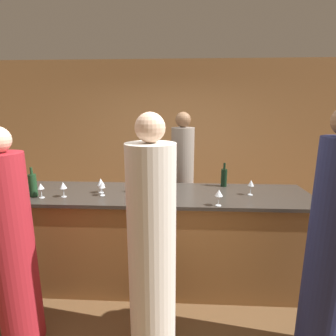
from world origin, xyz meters
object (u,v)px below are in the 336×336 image
guest_1 (329,250)px  wine_bottle_1 (146,182)px  guest_0 (13,249)px  guest_2 (152,248)px  wine_bottle_2 (224,177)px  bartender (182,186)px  wine_bottle_0 (33,185)px

guest_1 → wine_bottle_1: guest_1 is taller
guest_0 → guest_2: bearing=-0.7°
wine_bottle_2 → wine_bottle_1: bearing=-162.1°
bartender → wine_bottle_1: 0.93m
bartender → guest_0: (-1.34, -1.63, -0.04)m
guest_2 → wine_bottle_2: guest_2 is taller
wine_bottle_2 → bartender: bearing=132.0°
guest_2 → wine_bottle_2: bearing=57.8°
bartender → guest_2: (-0.24, -1.65, -0.00)m
wine_bottle_1 → wine_bottle_2: wine_bottle_1 is taller
wine_bottle_2 → guest_0: bearing=-148.5°
wine_bottle_0 → wine_bottle_1: bearing=8.5°
wine_bottle_0 → wine_bottle_2: size_ratio=1.10×
wine_bottle_0 → wine_bottle_1: 1.14m
guest_0 → wine_bottle_1: bearing=41.2°
bartender → wine_bottle_1: (-0.39, -0.80, 0.28)m
guest_0 → guest_1: size_ratio=0.92×
guest_0 → guest_2: guest_2 is taller
wine_bottle_0 → wine_bottle_2: wine_bottle_0 is taller
guest_0 → wine_bottle_2: guest_0 is taller
guest_0 → wine_bottle_2: (1.81, 1.11, 0.31)m
wine_bottle_1 → guest_2: bearing=-79.5°
wine_bottle_0 → wine_bottle_2: 2.04m
guest_2 → wine_bottle_2: size_ratio=6.94×
wine_bottle_2 → guest_1: bearing=-62.8°
wine_bottle_1 → wine_bottle_2: bearing=17.9°
guest_1 → guest_2: size_ratio=1.03×
guest_1 → wine_bottle_0: (-2.57, 0.70, 0.24)m
bartender → wine_bottle_0: bearing=32.6°
bartender → wine_bottle_0: bartender is taller
wine_bottle_0 → wine_bottle_1: size_ratio=1.01×
guest_1 → wine_bottle_0: guest_1 is taller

